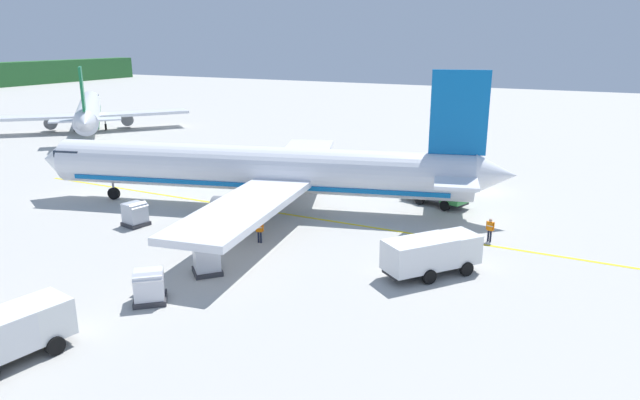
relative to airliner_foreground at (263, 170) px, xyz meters
The scene contains 11 objects.
ground 35.59m from the airliner_foreground, 66.02° to the left, with size 240.00×320.00×0.20m, color #B7B5AD.
airliner_foreground is the anchor object (origin of this frame).
airliner_mid_apron 53.87m from the airliner_foreground, 63.07° to the left, with size 27.85×29.06×10.53m.
service_truck_catering 15.96m from the airliner_foreground, 61.43° to the right, with size 3.92×6.47×2.59m.
service_truck_pushback 18.63m from the airliner_foreground, 113.75° to the right, with size 6.23×5.53×2.44m.
cargo_container_near 14.52m from the airliner_foreground, 162.14° to the right, with size 2.41×2.41×2.12m.
cargo_container_mid 18.87m from the airliner_foreground, 167.56° to the right, with size 2.50×2.50×1.93m.
cargo_container_far 10.98m from the airliner_foreground, 142.84° to the left, with size 1.99×1.99×1.94m.
crew_marshaller 8.96m from the airliner_foreground, 149.73° to the right, with size 0.34×0.61×1.70m.
crew_loader_left 19.21m from the airliner_foreground, 89.36° to the right, with size 0.34×0.61×1.75m.
apron_guide_line 5.63m from the airliner_foreground, 97.79° to the right, with size 0.30×60.00×0.01m, color yellow.
Camera 1 is at (-54.25, -9.92, 14.23)m, focal length 31.88 mm.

